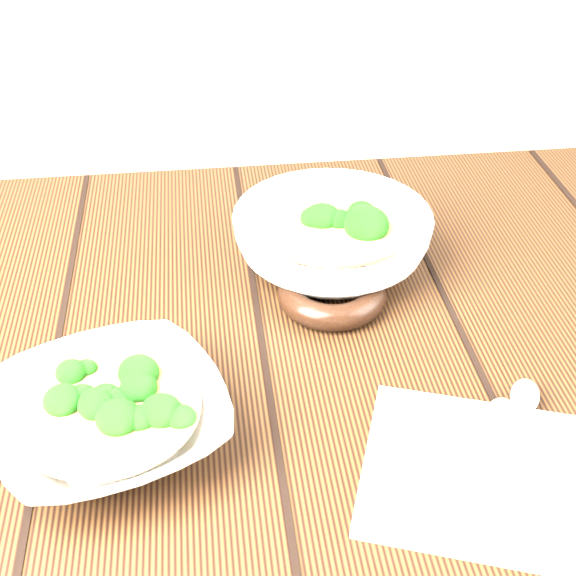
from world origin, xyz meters
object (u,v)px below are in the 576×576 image
Objects in this scene: table at (285,440)px; soup_bowl_back at (332,239)px; soup_bowl_front at (109,418)px; trivet at (332,293)px; napkin at (487,476)px.

soup_bowl_back is (0.07, 0.14, 0.16)m from table.
soup_bowl_front is (-0.16, -0.10, 0.15)m from table.
soup_bowl_back is at bearing 46.20° from soup_bowl_front.
soup_bowl_back is at bearing 81.14° from trivet.
soup_bowl_back reaches higher than trivet.
napkin is (0.07, -0.32, -0.03)m from soup_bowl_back.
soup_bowl_back is 0.33m from napkin.
trivet reaches higher than napkin.
napkin is (0.30, -0.08, -0.02)m from soup_bowl_front.
napkin reaches higher than table.
napkin is (0.14, -0.18, 0.13)m from table.
table is at bearing 149.01° from napkin.
soup_bowl_front is 1.25× the size of napkin.
trivet is (0.06, 0.07, 0.13)m from table.
soup_bowl_back reaches higher than table.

